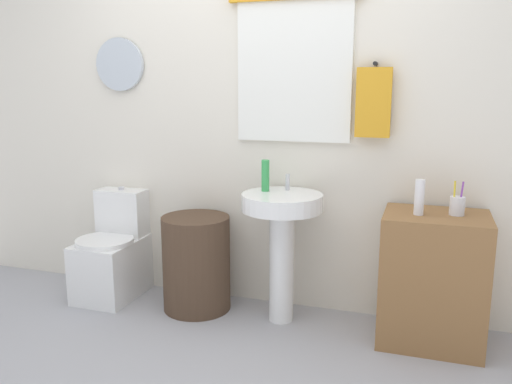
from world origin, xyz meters
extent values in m
cube|color=silver|center=(0.00, 1.15, 1.30)|extent=(4.40, 0.10, 2.60)
cube|color=white|center=(0.23, 1.08, 1.51)|extent=(0.71, 0.03, 0.84)
cylinder|color=silver|center=(-0.98, 1.08, 1.56)|extent=(0.35, 0.03, 0.35)
cylinder|color=black|center=(0.71, 1.07, 1.55)|extent=(0.02, 0.06, 0.02)
cube|color=gold|center=(0.71, 1.05, 1.33)|extent=(0.20, 0.05, 0.40)
cube|color=white|center=(-0.98, 0.85, 0.20)|extent=(0.36, 0.50, 0.39)
cylinder|color=white|center=(-0.98, 0.79, 0.41)|extent=(0.38, 0.38, 0.03)
cube|color=white|center=(-0.98, 1.02, 0.55)|extent=(0.34, 0.18, 0.32)
cylinder|color=silver|center=(-0.98, 1.02, 0.72)|extent=(0.04, 0.04, 0.02)
cylinder|color=#4C3828|center=(-0.34, 0.85, 0.31)|extent=(0.43, 0.43, 0.61)
cylinder|color=white|center=(0.23, 0.85, 0.35)|extent=(0.15, 0.15, 0.70)
cylinder|color=white|center=(0.23, 0.85, 0.75)|extent=(0.48, 0.48, 0.10)
cylinder|color=silver|center=(0.23, 0.97, 0.85)|extent=(0.03, 0.03, 0.10)
cube|color=olive|center=(1.10, 0.85, 0.37)|extent=(0.56, 0.44, 0.74)
cylinder|color=green|center=(0.11, 0.90, 0.89)|extent=(0.05, 0.05, 0.19)
cylinder|color=white|center=(1.00, 0.81, 0.84)|extent=(0.05, 0.05, 0.19)
cylinder|color=silver|center=(1.20, 0.87, 0.79)|extent=(0.08, 0.08, 0.10)
cylinder|color=purple|center=(1.21, 0.88, 0.84)|extent=(0.02, 0.03, 0.18)
cylinder|color=yellow|center=(1.18, 0.87, 0.84)|extent=(0.01, 0.03, 0.18)
camera|label=1|loc=(1.03, -2.09, 1.44)|focal=37.01mm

